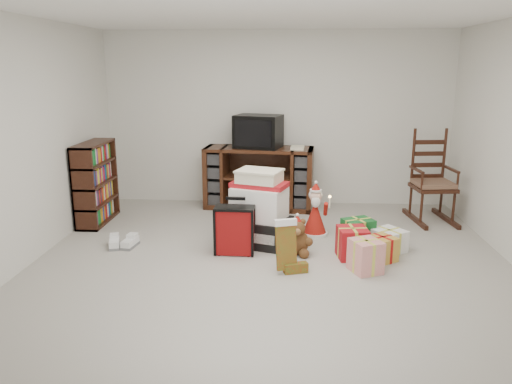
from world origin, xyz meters
TOP-DOWN VIEW (x-y plane):
  - room at (0.00, 0.00)m, footprint 5.01×5.01m
  - tv_stand at (-0.25, 2.20)m, footprint 1.58×0.68m
  - bookshelf at (-2.33, 1.37)m, footprint 0.29×0.86m
  - rocking_chair at (2.07, 1.75)m, footprint 0.60×0.88m
  - gift_pile at (-0.15, 0.66)m, footprint 0.80×0.68m
  - red_suitcase at (-0.40, 0.34)m, footprint 0.41×0.23m
  - stocking at (0.16, -0.14)m, footprint 0.28×0.18m
  - teddy_bear at (0.27, 0.36)m, footprint 0.27×0.24m
  - santa_figurine at (0.50, 1.00)m, footprint 0.32×0.31m
  - mrs_claus_figurine at (-0.19, 1.04)m, footprint 0.32×0.30m
  - sneaker_pair at (-1.70, 0.45)m, footprint 0.35×0.30m
  - gift_cluster at (1.01, 0.33)m, footprint 0.82×0.93m
  - crt_television at (-0.26, 2.19)m, footprint 0.72×0.60m

SIDE VIEW (x-z plane):
  - sneaker_pair at x=-1.70m, z-range 0.00..0.10m
  - gift_cluster at x=1.01m, z-range 0.00..0.28m
  - teddy_bear at x=0.27m, z-range -0.02..0.38m
  - mrs_claus_figurine at x=-0.19m, z-range -0.08..0.58m
  - santa_figurine at x=0.50m, z-range -0.08..0.59m
  - red_suitcase at x=-0.40m, z-range -0.04..0.58m
  - stocking at x=0.16m, z-range 0.00..0.56m
  - gift_pile at x=-0.15m, z-range -0.05..0.80m
  - rocking_chair at x=2.07m, z-range -0.20..1.05m
  - tv_stand at x=-0.25m, z-range 0.00..0.88m
  - bookshelf at x=-2.33m, z-range -0.02..1.03m
  - crt_television at x=-0.26m, z-range 0.88..1.34m
  - room at x=0.00m, z-range -0.01..2.51m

